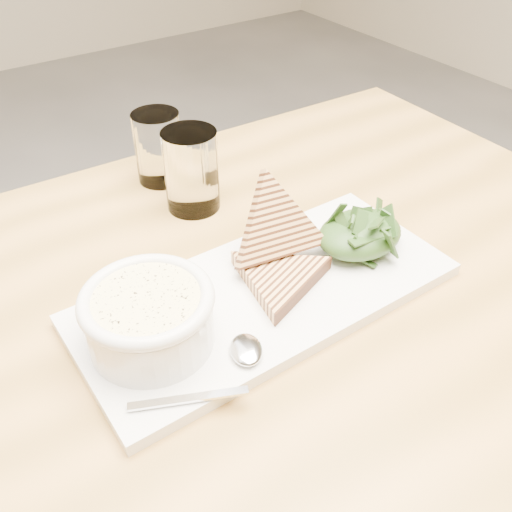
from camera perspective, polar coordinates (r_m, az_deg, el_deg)
floor at (r=1.39m, az=-0.76°, el=-23.35°), size 6.00×6.00×0.00m
table_top at (r=0.66m, az=-3.30°, el=-6.92°), size 1.20×0.82×0.04m
table_leg_br at (r=1.37m, az=8.93°, el=-0.64°), size 0.06×0.06×0.73m
platter at (r=0.66m, az=0.99°, el=-3.80°), size 0.44×0.20×0.02m
soup_bowl at (r=0.58m, az=-10.55°, el=-6.59°), size 0.13×0.13×0.05m
soup at (r=0.56m, az=-10.90°, el=-4.40°), size 0.11×0.11×0.01m
bowl_rim at (r=0.56m, az=-10.93°, el=-4.25°), size 0.13×0.13×0.01m
sandwich_flat at (r=0.65m, az=2.33°, el=-2.26°), size 0.18×0.18×0.02m
sandwich_lean at (r=0.67m, az=2.07°, el=2.87°), size 0.16×0.16×0.16m
salad_base at (r=0.71m, az=10.33°, el=2.17°), size 0.11×0.09×0.04m
arugula_pile at (r=0.70m, az=10.38°, el=2.54°), size 0.11×0.10×0.05m
spoon_bowl at (r=0.58m, az=-0.98°, el=-9.32°), size 0.05×0.05×0.01m
spoon_handle at (r=0.54m, az=-6.76°, el=-13.96°), size 0.11×0.05×0.00m
glass_near at (r=0.79m, az=-6.48°, el=8.48°), size 0.07×0.07×0.11m
glass_far at (r=0.86m, az=-9.73°, el=10.65°), size 0.07×0.07×0.11m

